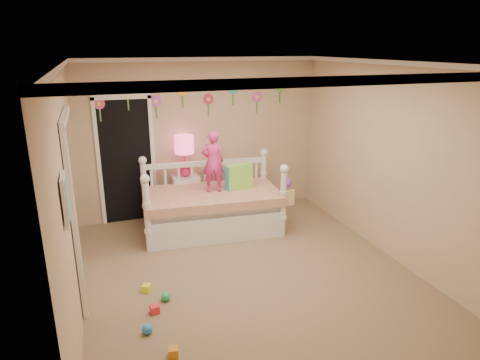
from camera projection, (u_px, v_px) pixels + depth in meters
name	position (u px, v px, depth m)	size (l,w,h in m)	color
floor	(248.00, 272.00, 5.44)	(4.00, 4.50, 0.01)	#7F684C
ceiling	(249.00, 62.00, 4.65)	(4.00, 4.50, 0.01)	white
back_wall	(202.00, 138.00, 7.07)	(4.00, 0.01, 2.60)	tan
left_wall	(69.00, 194.00, 4.41)	(0.01, 4.50, 2.60)	tan
right_wall	(389.00, 161.00, 5.67)	(0.01, 4.50, 2.60)	tan
crown_molding	(249.00, 65.00, 4.65)	(4.00, 4.50, 0.06)	white
daybed	(212.00, 195.00, 6.52)	(2.10, 1.13, 1.14)	white
pillow_turquoise	(238.00, 177.00, 6.57)	(0.38, 0.13, 0.38)	#28C8AE
pillow_lime	(239.00, 177.00, 6.58)	(0.41, 0.15, 0.39)	#90E746
child	(213.00, 162.00, 6.37)	(0.34, 0.23, 0.94)	#DF3286
nightstand	(186.00, 197.00, 7.08)	(0.43, 0.33, 0.72)	white
table_lamp	(184.00, 150.00, 6.84)	(0.31, 0.31, 0.68)	#DD1D62
closet_doorway	(126.00, 160.00, 6.74)	(0.90, 0.04, 2.07)	black
flower_decals	(196.00, 100.00, 6.83)	(3.40, 0.02, 0.50)	#B2668C
mirror_closet	(76.00, 206.00, 4.77)	(0.07, 1.30, 2.10)	white
wall_picture	(65.00, 199.00, 3.54)	(0.05, 0.34, 0.42)	white
hanging_bag	(287.00, 192.00, 6.28)	(0.20, 0.16, 0.36)	beige
toy_scatter	(177.00, 312.00, 4.53)	(0.80, 1.30, 0.11)	#996666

